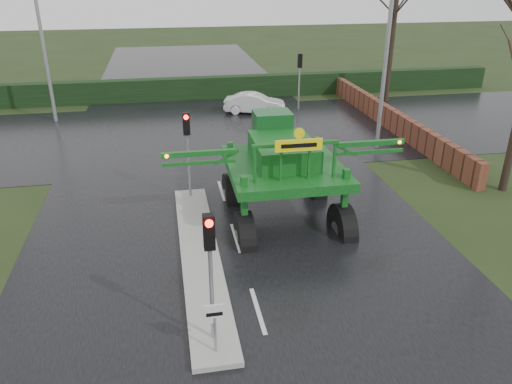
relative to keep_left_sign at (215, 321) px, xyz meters
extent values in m
plane|color=black|center=(1.30, 1.50, -1.06)|extent=(140.00, 140.00, 0.00)
cube|color=black|center=(1.30, 11.50, -1.05)|extent=(14.00, 80.00, 0.02)
cube|color=black|center=(1.30, 17.50, -1.05)|extent=(80.00, 12.00, 0.02)
cube|color=gray|center=(0.00, 4.50, -0.97)|extent=(1.20, 10.00, 0.16)
cube|color=black|center=(1.30, 25.50, -0.31)|extent=(44.00, 0.90, 1.50)
cube|color=#592D1E|center=(11.80, 17.50, -0.46)|extent=(0.40, 20.00, 1.20)
cylinder|color=gray|center=(0.00, 0.00, -0.41)|extent=(0.07, 0.07, 1.00)
cube|color=silver|center=(0.00, 0.00, 0.19)|extent=(0.50, 0.04, 0.50)
cube|color=black|center=(0.00, -0.02, 0.19)|extent=(0.38, 0.01, 0.10)
cylinder|color=gray|center=(0.00, 0.50, 0.69)|extent=(0.10, 0.10, 3.50)
cube|color=black|center=(0.00, 0.50, 2.04)|extent=(0.26, 0.22, 0.85)
sphere|color=#FF0C07|center=(0.00, 0.37, 2.32)|extent=(0.18, 0.18, 0.18)
cylinder|color=gray|center=(0.00, 9.00, 0.69)|extent=(0.10, 0.10, 3.50)
cube|color=black|center=(0.00, 9.00, 2.04)|extent=(0.26, 0.22, 0.85)
sphere|color=#FF0C07|center=(0.00, 8.87, 2.32)|extent=(0.18, 0.18, 0.18)
cylinder|color=gray|center=(7.80, 21.50, 0.69)|extent=(0.10, 0.10, 3.50)
cube|color=black|center=(7.80, 21.50, 2.04)|extent=(0.26, 0.22, 0.85)
sphere|color=#FF0C07|center=(7.80, 21.63, 2.32)|extent=(0.18, 0.18, 0.18)
cylinder|color=gray|center=(9.80, 13.50, 3.94)|extent=(0.20, 0.20, 10.00)
cylinder|color=gray|center=(-7.20, 21.50, 3.94)|extent=(0.20, 0.20, 10.00)
cylinder|color=black|center=(14.30, 22.50, 3.94)|extent=(0.32, 0.32, 10.00)
cylinder|color=black|center=(-0.13, 7.16, -0.09)|extent=(0.54, 1.93, 1.93)
cylinder|color=#595B56|center=(-0.13, 7.16, -0.09)|extent=(0.57, 0.68, 0.67)
cube|color=#0D4A17|center=(-0.13, 7.16, 1.11)|extent=(0.21, 0.21, 2.21)
cylinder|color=black|center=(3.33, 7.13, -0.09)|extent=(0.54, 1.93, 1.93)
cylinder|color=#595B56|center=(3.33, 7.13, -0.09)|extent=(0.57, 0.68, 0.67)
cube|color=#0D4A17|center=(3.33, 7.13, 1.11)|extent=(0.21, 0.21, 2.21)
cylinder|color=black|center=(-0.16, 3.69, -0.09)|extent=(0.54, 1.93, 1.93)
cylinder|color=#595B56|center=(-0.16, 3.69, -0.09)|extent=(0.57, 0.68, 0.67)
cube|color=#0D4A17|center=(-0.16, 3.69, 1.11)|extent=(0.21, 0.21, 2.21)
cylinder|color=black|center=(3.31, 3.67, -0.09)|extent=(0.54, 1.93, 1.93)
cylinder|color=#595B56|center=(3.31, 3.67, -0.09)|extent=(0.57, 0.68, 0.67)
cube|color=#0D4A17|center=(3.31, 3.67, 1.11)|extent=(0.21, 0.21, 2.21)
cube|color=#0D4A17|center=(1.59, 5.41, 1.73)|extent=(4.08, 4.65, 0.34)
cube|color=#0D4A17|center=(1.59, 5.61, 2.26)|extent=(2.14, 2.91, 0.87)
cube|color=#10481B|center=(1.60, 7.53, 2.60)|extent=(1.45, 1.17, 1.25)
cube|color=#0D4A17|center=(1.57, 3.87, 3.13)|extent=(2.89, 0.14, 0.12)
cube|color=#0D4A17|center=(-1.50, 5.05, 2.60)|extent=(2.50, 0.19, 0.17)
sphere|color=orange|center=(-2.56, 4.96, 2.60)|extent=(0.13, 0.13, 0.13)
cube|color=#0D4A17|center=(4.66, 5.00, 2.60)|extent=(2.50, 0.19, 0.17)
sphere|color=orange|center=(5.72, 4.90, 2.60)|extent=(0.13, 0.13, 0.13)
cube|color=yellow|center=(1.57, 3.49, 3.23)|extent=(1.54, 0.07, 0.39)
cube|color=black|center=(1.57, 3.49, 3.23)|extent=(1.16, 0.02, 0.13)
cylinder|color=yellow|center=(1.57, 3.49, 3.61)|extent=(0.35, 0.04, 0.35)
imported|color=silver|center=(4.84, 21.07, -1.06)|extent=(3.99, 2.37, 1.24)
camera|label=1|loc=(-0.76, -9.20, 7.39)|focal=35.00mm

